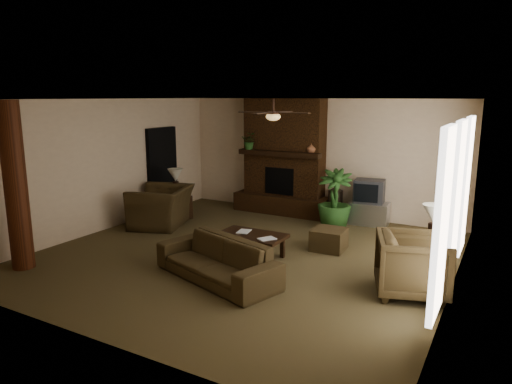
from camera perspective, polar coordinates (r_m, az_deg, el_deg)
The scene contains 23 objects.
room_shell at distance 8.24m, azimuth -1.36°, elevation 1.55°, with size 7.00×7.00×7.00m.
fireplace at distance 11.46m, azimuth 3.40°, elevation 3.17°, with size 2.40×0.70×2.80m.
windows at distance 7.37m, azimuth 23.29°, elevation -1.03°, with size 0.08×3.65×2.35m.
log_column at distance 8.56m, azimuth -27.43°, elevation 0.60°, with size 0.36×0.36×2.80m, color #572915.
doorway at distance 11.73m, azimuth -11.42°, elevation 2.64°, with size 0.10×1.00×2.10m, color black.
ceiling_fan at distance 8.19m, azimuth 2.13°, elevation 9.44°, with size 1.35×1.35×0.37m.
sofa at distance 7.39m, azimuth -4.83°, elevation -7.49°, with size 2.20×0.64×0.86m, color #42341C.
armchair_left at distance 10.52m, azimuth -11.56°, elevation -0.98°, with size 1.34×0.87×1.17m, color #42341C.
armchair_right at distance 7.15m, azimuth 18.68°, elevation -8.17°, with size 0.97×0.91×1.00m, color #42341C.
coffee_table at distance 8.35m, azimuth -0.56°, elevation -5.56°, with size 1.20×0.70×0.43m.
ottoman at distance 8.91m, azimuth 8.94°, elevation -5.76°, with size 0.60×0.60×0.40m, color #42341C.
tv_stand at distance 10.81m, azimuth 13.73°, elevation -2.56°, with size 0.85×0.50×0.50m, color #B9B9BC.
tv at distance 10.70m, azimuth 13.72°, elevation 0.09°, with size 0.71×0.61×0.52m.
floor_vase at distance 11.00m, azimuth 9.71°, elevation -1.17°, with size 0.34×0.34×0.77m.
floor_plant at distance 10.27m, azimuth 9.55°, elevation -2.47°, with size 0.73×1.31×0.73m, color #295220.
side_table_left at distance 11.11m, azimuth -9.59°, elevation -1.88°, with size 0.50×0.50×0.55m, color black.
lamp_left at distance 10.96m, azimuth -9.86°, elevation 1.80°, with size 0.45×0.45×0.65m.
side_table_right at distance 7.94m, azimuth 20.71°, elevation -8.02°, with size 0.50×0.50×0.55m, color black.
lamp_right at distance 7.76m, azimuth 20.97°, elevation -2.89°, with size 0.44×0.44×0.65m.
mantel_plant at distance 11.50m, azimuth -0.79°, elevation 6.07°, with size 0.38×0.42×0.33m, color #295220.
mantel_vase at distance 10.88m, azimuth 6.83°, elevation 5.38°, with size 0.22×0.23×0.22m, color #9A5E3D.
book_a at distance 8.43m, azimuth -2.20°, elevation -3.98°, with size 0.22×0.03×0.29m, color #999999.
book_b at distance 8.07m, azimuth 0.99°, elevation -4.68°, with size 0.21×0.02×0.29m, color #999999.
Camera 1 is at (4.13, -6.99, 2.85)m, focal length 32.56 mm.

